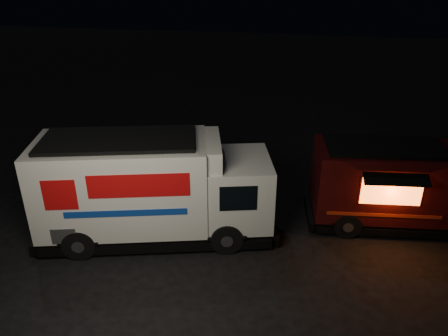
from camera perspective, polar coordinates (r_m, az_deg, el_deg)
ground at (r=12.91m, az=-5.84°, el=-10.12°), size 80.00×80.00×0.00m
white_truck at (r=12.72m, az=-8.85°, el=-2.58°), size 7.29×4.01×3.14m
red_truck at (r=14.30m, az=22.33°, el=-2.15°), size 5.81×2.64×2.62m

